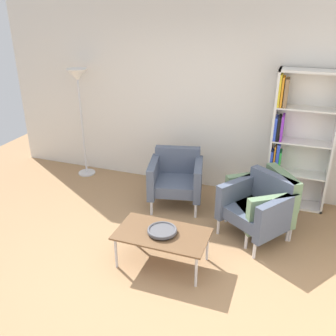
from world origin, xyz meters
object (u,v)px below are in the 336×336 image
coffee_table_low (162,236)px  armchair_near_window (258,206)px  floor_lamp_torchiere (79,88)px  bookshelf_tall (295,143)px  decorative_bowl (162,230)px  armchair_corner_red (264,202)px  armchair_spare_guest (176,177)px

coffee_table_low → armchair_near_window: (0.90, 0.90, 0.05)m
coffee_table_low → floor_lamp_torchiere: size_ratio=0.57×
bookshelf_tall → floor_lamp_torchiere: bookshelf_tall is taller
bookshelf_tall → decorative_bowl: (-1.22, -1.88, -0.49)m
armchair_near_window → armchair_corner_red: 0.15m
bookshelf_tall → floor_lamp_torchiere: (-3.24, -0.11, 0.52)m
decorative_bowl → armchair_near_window: (0.90, 0.90, -0.02)m
coffee_table_low → decorative_bowl: (0.00, -0.00, 0.07)m
bookshelf_tall → decorative_bowl: bearing=-122.8°
decorative_bowl → floor_lamp_torchiere: size_ratio=0.18×
armchair_near_window → armchair_corner_red: same height
bookshelf_tall → coffee_table_low: size_ratio=1.90×
decorative_bowl → armchair_near_window: armchair_near_window is taller
armchair_corner_red → armchair_near_window: bearing=-54.5°
floor_lamp_torchiere → armchair_spare_guest: bearing=-14.3°
bookshelf_tall → armchair_near_window: bookshelf_tall is taller
coffee_table_low → armchair_spare_guest: armchair_spare_guest is taller
coffee_table_low → armchair_spare_guest: size_ratio=1.19×
bookshelf_tall → armchair_spare_guest: bookshelf_tall is taller
decorative_bowl → armchair_corner_red: size_ratio=0.34×
decorative_bowl → armchair_spare_guest: (-0.29, 1.33, -0.02)m
coffee_table_low → floor_lamp_torchiere: 2.90m
decorative_bowl → armchair_spare_guest: 1.36m
armchair_spare_guest → bookshelf_tall: bearing=7.2°
armchair_spare_guest → floor_lamp_torchiere: floor_lamp_torchiere is taller
coffee_table_low → armchair_spare_guest: 1.36m
decorative_bowl → armchair_spare_guest: armchair_spare_guest is taller
decorative_bowl → floor_lamp_torchiere: floor_lamp_torchiere is taller
bookshelf_tall → armchair_corner_red: (-0.26, -0.85, -0.51)m
coffee_table_low → floor_lamp_torchiere: floor_lamp_torchiere is taller
armchair_near_window → decorative_bowl: bearing=-100.6°
armchair_corner_red → floor_lamp_torchiere: (-2.98, 0.73, 1.03)m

